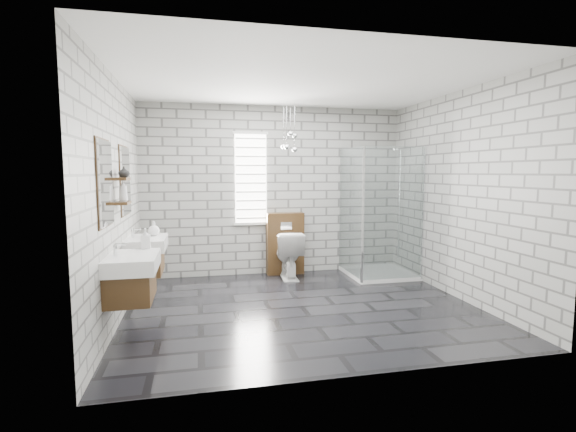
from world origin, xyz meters
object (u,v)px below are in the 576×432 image
object	(u,v)px
vanity_left	(128,265)
shower_enclosure	(376,246)
vanity_right	(143,245)
toilet	(288,254)
cistern_panel	(285,243)

from	to	relation	value
vanity_left	shower_enclosure	bearing A→B (deg)	27.90
vanity_right	toilet	bearing A→B (deg)	24.79
cistern_panel	toilet	size ratio (longest dim) A/B	1.35
vanity_left	vanity_right	size ratio (longest dim) A/B	1.00
vanity_right	cistern_panel	xyz separation A→B (m)	(2.05, 1.19, -0.26)
vanity_left	shower_enclosure	world-z (taller)	shower_enclosure
vanity_left	cistern_panel	world-z (taller)	vanity_left
shower_enclosure	vanity_left	bearing A→B (deg)	-152.10
shower_enclosure	vanity_right	bearing A→B (deg)	-168.75
vanity_left	vanity_right	world-z (taller)	same
shower_enclosure	toilet	distance (m)	1.39
vanity_right	cistern_panel	bearing A→B (deg)	30.28
cistern_panel	toilet	world-z (taller)	cistern_panel
vanity_left	cistern_panel	distance (m)	3.11
vanity_left	cistern_panel	xyz separation A→B (m)	(2.05, 2.32, -0.26)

